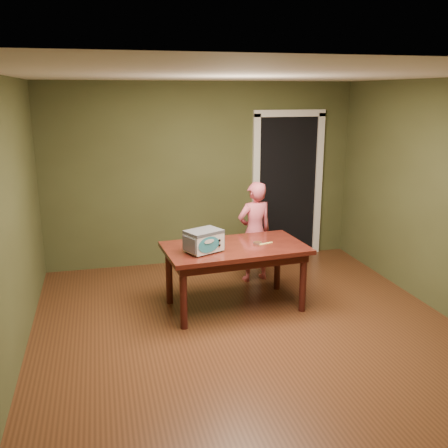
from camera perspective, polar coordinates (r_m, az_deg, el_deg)
name	(u,v)px	position (r m, az deg, el deg)	size (l,w,h in m)	color
floor	(253,336)	(5.30, 3.32, -12.67)	(5.00, 5.00, 0.00)	#552E18
room_shell	(256,173)	(4.76, 3.63, 5.86)	(4.52, 5.02, 2.61)	#444A27
doorway	(280,184)	(7.88, 6.45, 4.59)	(1.10, 0.66, 2.25)	black
dining_table	(235,254)	(5.72, 1.26, -3.47)	(1.66, 1.02, 0.75)	#3B130D
toy_oven	(204,240)	(5.44, -2.32, -1.87)	(0.46, 0.40, 0.25)	#4C4F54
baking_pan	(258,243)	(5.78, 3.86, -2.16)	(0.10, 0.10, 0.02)	silver
spatula	(266,243)	(5.79, 4.83, -2.23)	(0.18, 0.03, 0.01)	#F3DC69
child	(255,232)	(6.58, 3.52, -0.89)	(0.49, 0.32, 1.33)	#D45768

